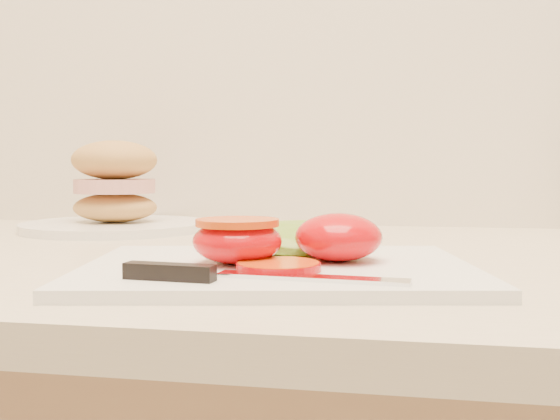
# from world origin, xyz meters

# --- Properties ---
(cutting_board) EXTENTS (0.36, 0.29, 0.01)m
(cutting_board) POSITION_xyz_m (-0.34, 1.54, 0.94)
(cutting_board) COLOR white
(cutting_board) RESTS_ON counter
(tomato_half_dome) EXTENTS (0.08, 0.08, 0.04)m
(tomato_half_dome) POSITION_xyz_m (-0.29, 1.56, 0.96)
(tomato_half_dome) COLOR #D60002
(tomato_half_dome) RESTS_ON cutting_board
(tomato_half_cut) EXTENTS (0.08, 0.08, 0.04)m
(tomato_half_cut) POSITION_xyz_m (-0.37, 1.53, 0.96)
(tomato_half_cut) COLOR #D60002
(tomato_half_cut) RESTS_ON cutting_board
(tomato_slice_0) EXTENTS (0.07, 0.07, 0.01)m
(tomato_slice_0) POSITION_xyz_m (-0.33, 1.50, 0.94)
(tomato_slice_0) COLOR #D64309
(tomato_slice_0) RESTS_ON cutting_board
(lettuce_leaf_0) EXTENTS (0.14, 0.12, 0.03)m
(lettuce_leaf_0) POSITION_xyz_m (-0.32, 1.61, 0.95)
(lettuce_leaf_0) COLOR olive
(lettuce_leaf_0) RESTS_ON cutting_board
(knife) EXTENTS (0.21, 0.04, 0.01)m
(knife) POSITION_xyz_m (-0.36, 1.45, 0.94)
(knife) COLOR silver
(knife) RESTS_ON cutting_board
(sandwich_plate) EXTENTS (0.27, 0.27, 0.13)m
(sandwich_plate) POSITION_xyz_m (-0.64, 1.87, 0.98)
(sandwich_plate) COLOR white
(sandwich_plate) RESTS_ON counter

